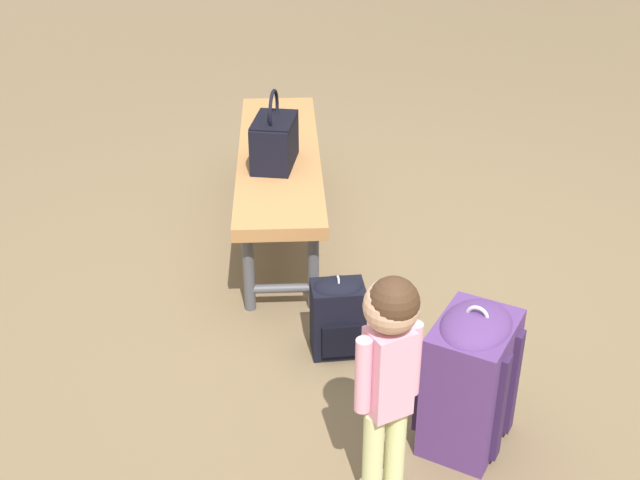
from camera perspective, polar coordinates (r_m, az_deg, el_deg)
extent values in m
plane|color=brown|center=(3.51, 2.03, -5.92)|extent=(40.00, 40.00, 0.00)
cube|color=#9E6B3D|center=(4.03, -2.91, 5.80)|extent=(1.65, 0.68, 0.06)
cylinder|color=#47474C|center=(3.51, -0.47, -2.06)|extent=(0.05, 0.05, 0.39)
cylinder|color=#47474C|center=(3.52, -5.04, -2.17)|extent=(0.05, 0.05, 0.39)
cylinder|color=#47474C|center=(4.77, -1.20, 6.69)|extent=(0.05, 0.05, 0.39)
cylinder|color=#47474C|center=(4.77, -4.58, 6.61)|extent=(0.05, 0.05, 0.39)
cylinder|color=#47474C|center=(3.56, -2.72, -3.42)|extent=(0.09, 0.28, 0.04)
cylinder|color=#47474C|center=(4.80, -2.86, 5.61)|extent=(0.09, 0.28, 0.04)
cube|color=black|center=(3.85, -3.21, 6.87)|extent=(0.36, 0.28, 0.22)
cube|color=black|center=(3.81, -3.26, 8.33)|extent=(0.33, 0.27, 0.02)
torus|color=black|center=(3.79, -3.28, 9.11)|extent=(0.19, 0.08, 0.20)
cylinder|color=#CCCC8C|center=(2.65, 3.74, -14.95)|extent=(0.07, 0.07, 0.35)
cylinder|color=#CCCC8C|center=(2.68, 5.30, -14.35)|extent=(0.07, 0.07, 0.35)
ellipsoid|color=white|center=(2.80, 4.93, -16.40)|extent=(0.10, 0.07, 0.04)
cube|color=pink|center=(2.45, 4.82, -9.17)|extent=(0.14, 0.15, 0.30)
cylinder|color=pink|center=(2.41, 3.06, -9.51)|extent=(0.05, 0.05, 0.25)
cylinder|color=pink|center=(2.48, 6.56, -8.30)|extent=(0.05, 0.05, 0.25)
sphere|color=tan|center=(2.32, 5.06, -4.65)|extent=(0.17, 0.17, 0.17)
sphere|color=#3F2819|center=(2.30, 5.19, -4.40)|extent=(0.15, 0.15, 0.15)
cube|color=#4C2D66|center=(2.85, 10.48, -9.90)|extent=(0.41, 0.40, 0.49)
ellipsoid|color=#4C2D66|center=(2.71, 10.92, -6.07)|extent=(0.39, 0.38, 0.11)
cube|color=#311D42|center=(2.93, 7.76, -10.26)|extent=(0.20, 0.18, 0.22)
cube|color=#311D42|center=(2.77, 12.60, -11.51)|extent=(0.06, 0.05, 0.41)
cube|color=#311D42|center=(2.88, 13.49, -9.76)|extent=(0.06, 0.05, 0.41)
torus|color=#B2B2B7|center=(2.69, 11.00, -5.30)|extent=(0.06, 0.07, 0.08)
cube|color=black|center=(3.27, 1.25, -5.56)|extent=(0.18, 0.23, 0.31)
ellipsoid|color=black|center=(3.19, 1.28, -3.38)|extent=(0.17, 0.22, 0.07)
cube|color=black|center=(3.23, 1.46, -7.12)|extent=(0.04, 0.15, 0.14)
cube|color=black|center=(3.34, 1.86, -4.68)|extent=(0.02, 0.04, 0.26)
cube|color=black|center=(3.33, 0.24, -4.79)|extent=(0.02, 0.04, 0.26)
torus|color=#B2B2B7|center=(3.17, 1.28, -2.95)|extent=(0.05, 0.01, 0.05)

